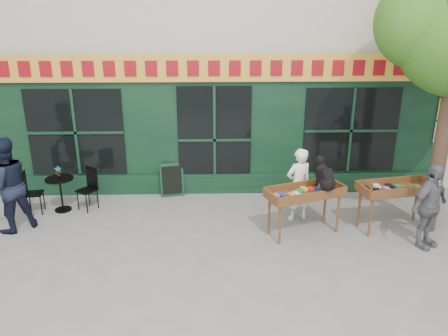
{
  "coord_description": "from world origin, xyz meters",
  "views": [
    {
      "loc": [
        -0.05,
        -7.54,
        4.12
      ],
      "look_at": [
        0.17,
        0.5,
        1.29
      ],
      "focal_mm": 35.0,
      "sensor_mm": 36.0,
      "label": 1
    }
  ],
  "objects_px": {
    "book_cart_center": "(305,195)",
    "dog": "(325,173)",
    "book_cart_right": "(397,191)",
    "woman": "(298,185)",
    "man_right": "(429,206)",
    "man_left": "(7,185)",
    "bistro_table": "(60,188)"
  },
  "relations": [
    {
      "from": "woman",
      "to": "book_cart_right",
      "type": "distance_m",
      "value": 1.93
    },
    {
      "from": "book_cart_center",
      "to": "dog",
      "type": "relative_size",
      "value": 2.7
    },
    {
      "from": "woman",
      "to": "book_cart_right",
      "type": "xyz_separation_m",
      "value": [
        1.87,
        -0.48,
        0.04
      ]
    },
    {
      "from": "book_cart_center",
      "to": "man_right",
      "type": "relative_size",
      "value": 0.99
    },
    {
      "from": "dog",
      "to": "man_left",
      "type": "distance_m",
      "value": 6.19
    },
    {
      "from": "dog",
      "to": "book_cart_right",
      "type": "bearing_deg",
      "value": -12.36
    },
    {
      "from": "book_cart_right",
      "to": "book_cart_center",
      "type": "bearing_deg",
      "value": 174.13
    },
    {
      "from": "book_cart_center",
      "to": "book_cart_right",
      "type": "xyz_separation_m",
      "value": [
        1.87,
        0.17,
        0.0
      ]
    },
    {
      "from": "dog",
      "to": "book_cart_right",
      "type": "height_order",
      "value": "dog"
    },
    {
      "from": "book_cart_right",
      "to": "man_right",
      "type": "xyz_separation_m",
      "value": [
        0.3,
        -0.75,
        -0.0
      ]
    },
    {
      "from": "woman",
      "to": "bistro_table",
      "type": "distance_m",
      "value": 5.15
    },
    {
      "from": "book_cart_right",
      "to": "woman",
      "type": "bearing_deg",
      "value": 154.51
    },
    {
      "from": "man_left",
      "to": "book_cart_right",
      "type": "bearing_deg",
      "value": 135.34
    },
    {
      "from": "dog",
      "to": "bistro_table",
      "type": "distance_m",
      "value": 5.66
    },
    {
      "from": "book_cart_right",
      "to": "dog",
      "type": "bearing_deg",
      "value": 177.2
    },
    {
      "from": "dog",
      "to": "bistro_table",
      "type": "bearing_deg",
      "value": 146.35
    },
    {
      "from": "book_cart_right",
      "to": "man_right",
      "type": "relative_size",
      "value": 0.97
    },
    {
      "from": "woman",
      "to": "man_right",
      "type": "relative_size",
      "value": 0.96
    },
    {
      "from": "book_cart_right",
      "to": "bistro_table",
      "type": "height_order",
      "value": "book_cart_right"
    },
    {
      "from": "dog",
      "to": "woman",
      "type": "height_order",
      "value": "dog"
    },
    {
      "from": "bistro_table",
      "to": "man_left",
      "type": "height_order",
      "value": "man_left"
    },
    {
      "from": "dog",
      "to": "man_left",
      "type": "height_order",
      "value": "man_left"
    },
    {
      "from": "book_cart_center",
      "to": "man_left",
      "type": "height_order",
      "value": "man_left"
    },
    {
      "from": "book_cart_center",
      "to": "dog",
      "type": "distance_m",
      "value": 0.59
    },
    {
      "from": "man_right",
      "to": "woman",
      "type": "bearing_deg",
      "value": 119.32
    },
    {
      "from": "book_cart_center",
      "to": "dog",
      "type": "height_order",
      "value": "dog"
    },
    {
      "from": "dog",
      "to": "book_cart_center",
      "type": "bearing_deg",
      "value": 151.15
    },
    {
      "from": "bistro_table",
      "to": "dog",
      "type": "bearing_deg",
      "value": -12.93
    },
    {
      "from": "man_left",
      "to": "man_right",
      "type": "bearing_deg",
      "value": 130.02
    },
    {
      "from": "book_cart_center",
      "to": "woman",
      "type": "height_order",
      "value": "woman"
    },
    {
      "from": "dog",
      "to": "bistro_table",
      "type": "height_order",
      "value": "dog"
    },
    {
      "from": "bistro_table",
      "to": "man_right",
      "type": "bearing_deg",
      "value": -13.75
    }
  ]
}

